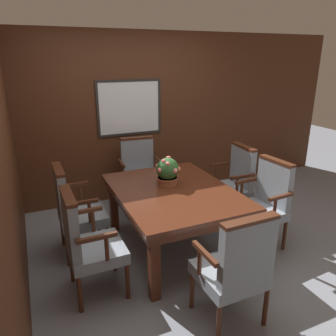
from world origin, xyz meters
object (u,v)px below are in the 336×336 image
Objects in this scene: dining_table at (174,197)px; chair_right_near at (265,201)px; chair_left_far at (74,208)px; potted_plant at (168,171)px; chair_head_near at (236,266)px; chair_right_far at (234,181)px; chair_left_near at (87,240)px; chair_head_far at (140,171)px.

dining_table is 1.04m from chair_right_near.
chair_left_far is 3.14× the size of potted_plant.
chair_right_far is (1.04, 1.54, 0.00)m from chair_head_near.
chair_right_near is (2.00, 0.04, 0.00)m from chair_left_near.
chair_right_far is (1.02, 0.33, -0.09)m from dining_table.
chair_left_far is (-1.03, -0.84, 0.00)m from chair_head_far.
chair_head_far is 2.41m from chair_head_near.
chair_head_near is at bearing -130.98° from chair_left_near.
chair_left_near is 2.15m from chair_right_far.
chair_head_near is 3.14× the size of potted_plant.
chair_right_near is (2.00, -0.69, 0.00)m from chair_left_far.
chair_left_far is at bearing -113.31° from chair_right_near.
chair_left_near and chair_left_far have the same top height.
potted_plant is (1.01, -0.20, 0.34)m from chair_left_far.
chair_head_far and chair_head_near have the same top height.
dining_table is 1.07m from chair_right_far.
potted_plant reaches higher than chair_left_near.
potted_plant is (0.02, 1.38, 0.34)m from chair_head_near.
chair_right_far is at bearing 9.14° from potted_plant.
dining_table is at bearing -86.62° from chair_head_far.
chair_right_far is at bearing 173.00° from chair_right_near.
chair_head_far is at bearing -128.18° from chair_right_far.
potted_plant is at bearing -86.69° from chair_head_far.
chair_head_near is 1.00× the size of chair_right_near.
dining_table is 1.20m from chair_head_far.
chair_right_far is (2.03, 0.69, 0.00)m from chair_left_near.
dining_table is 1.56× the size of chair_head_near.
chair_left_near is 0.73m from chair_left_far.
potted_plant is at bearing -101.13° from chair_left_far.
chair_left_far reaches higher than dining_table.
potted_plant reaches higher than chair_right_far.
chair_head_near and chair_right_near have the same top height.
chair_left_near and chair_right_near have the same top height.
dining_table is at bearing -112.43° from chair_right_near.
chair_left_near is 1.00× the size of chair_right_far.
chair_right_far and chair_left_far have the same top height.
potted_plant is at bearing -120.75° from chair_right_near.
chair_head_far and chair_right_near have the same top height.
chair_head_far is at bearing -151.92° from chair_right_near.
dining_table is 1.56× the size of chair_right_far.
chair_head_far is 1.00× the size of chair_left_far.
chair_right_near is (-0.03, -0.65, 0.00)m from chair_right_far.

